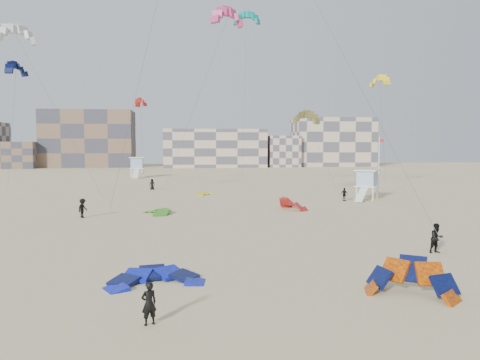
{
  "coord_description": "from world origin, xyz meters",
  "views": [
    {
      "loc": [
        0.42,
        -20.98,
        6.72
      ],
      "look_at": [
        3.62,
        6.0,
        4.74
      ],
      "focal_mm": 35.0,
      "sensor_mm": 36.0,
      "label": 1
    }
  ],
  "objects": [
    {
      "name": "ground",
      "position": [
        0.0,
        0.0,
        0.0
      ],
      "size": [
        320.0,
        320.0,
        0.0
      ],
      "primitive_type": "plane",
      "color": "tan",
      "rests_on": "ground"
    },
    {
      "name": "kite_ground_blue",
      "position": [
        -1.06,
        1.84,
        0.0
      ],
      "size": [
        5.18,
        5.37,
        2.03
      ],
      "primitive_type": null,
      "rotation": [
        0.22,
        0.0,
        0.18
      ],
      "color": "#1127D1",
      "rests_on": "ground"
    },
    {
      "name": "kite_ground_orange",
      "position": [
        10.46,
        -1.46,
        0.0
      ],
      "size": [
        5.62,
        5.59,
        4.09
      ],
      "primitive_type": null,
      "rotation": [
        0.92,
        0.0,
        -0.57
      ],
      "color": "#FF5C00",
      "rests_on": "ground"
    },
    {
      "name": "kite_ground_green",
      "position": [
        -2.44,
        25.66,
        0.0
      ],
      "size": [
        4.94,
        4.82,
        1.72
      ],
      "primitive_type": null,
      "rotation": [
        0.23,
        0.0,
        -1.13
      ],
      "color": "#329816",
      "rests_on": "ground"
    },
    {
      "name": "kite_ground_red_far",
      "position": [
        11.81,
        27.29,
        0.0
      ],
      "size": [
        4.95,
        4.89,
        3.82
      ],
      "primitive_type": null,
      "rotation": [
        0.74,
        0.0,
        1.92
      ],
      "color": "#B52A11",
      "rests_on": "ground"
    },
    {
      "name": "kite_ground_yellow",
      "position": [
        3.21,
        42.89,
        0.0
      ],
      "size": [
        4.22,
        4.23,
        1.48
      ],
      "primitive_type": null,
      "rotation": [
        0.24,
        0.0,
        0.78
      ],
      "color": "yellow",
      "rests_on": "ground"
    },
    {
      "name": "kitesurfer_main",
      "position": [
        -0.96,
        -3.55,
        0.82
      ],
      "size": [
        0.71,
        0.62,
        1.65
      ],
      "primitive_type": "imported",
      "rotation": [
        0.0,
        0.0,
        3.59
      ],
      "color": "black",
      "rests_on": "ground"
    },
    {
      "name": "kitesurfer_b",
      "position": [
        16.12,
        6.36,
        0.94
      ],
      "size": [
        1.04,
        0.89,
        1.88
      ],
      "primitive_type": "imported",
      "rotation": [
        0.0,
        0.0,
        0.21
      ],
      "color": "black",
      "rests_on": "ground"
    },
    {
      "name": "kitesurfer_c",
      "position": [
        -9.13,
        23.96,
        0.91
      ],
      "size": [
        1.11,
        1.34,
        1.81
      ],
      "primitive_type": "imported",
      "rotation": [
        0.0,
        0.0,
        1.13
      ],
      "color": "black",
      "rests_on": "ground"
    },
    {
      "name": "kitesurfer_d",
      "position": [
        19.82,
        33.99,
        0.82
      ],
      "size": [
        0.93,
        0.98,
        1.63
      ],
      "primitive_type": "imported",
      "rotation": [
        0.0,
        0.0,
        2.28
      ],
      "color": "black",
      "rests_on": "ground"
    },
    {
      "name": "kitesurfer_e",
      "position": [
        -4.57,
        51.58,
        0.85
      ],
      "size": [
        0.85,
        0.58,
        1.7
      ],
      "primitive_type": "imported",
      "rotation": [
        0.0,
        0.0,
        -0.05
      ],
      "color": "black",
      "rests_on": "ground"
    },
    {
      "name": "kitesurfer_f",
      "position": [
        28.73,
        52.21,
        0.86
      ],
      "size": [
        0.66,
        1.64,
        1.73
      ],
      "primitive_type": "imported",
      "rotation": [
        0.0,
        0.0,
        -1.48
      ],
      "color": "black",
      "rests_on": "ground"
    },
    {
      "name": "kite_fly_grey",
      "position": [
        -17.43,
        32.49,
        18.52
      ],
      "size": [
        11.8,
        5.52,
        19.02
      ],
      "rotation": [
        0.0,
        0.0,
        0.57
      ],
      "color": "white",
      "rests_on": "ground"
    },
    {
      "name": "kite_fly_pink",
      "position": [
        5.99,
        39.4,
        22.94
      ],
      "size": [
        11.34,
        13.24,
        23.46
      ],
      "rotation": [
        0.0,
        0.0,
        0.49
      ],
      "color": "#C3395D",
      "rests_on": "ground"
    },
    {
      "name": "kite_fly_olive",
      "position": [
        15.85,
        37.71,
        10.17
      ],
      "size": [
        4.71,
        10.45,
        10.5
      ],
      "rotation": [
        0.0,
        0.0,
        -0.61
      ],
      "color": "olive",
      "rests_on": "ground"
    },
    {
      "name": "kite_fly_yellow",
      "position": [
        29.03,
        45.62,
        16.15
      ],
      "size": [
        5.88,
        7.63,
        16.39
      ],
      "rotation": [
        0.0,
        0.0,
        -1.14
      ],
      "color": "yellow",
      "rests_on": "ground"
    },
    {
      "name": "kite_fly_navy",
      "position": [
        -21.39,
        44.04,
        16.68
      ],
      "size": [
        4.46,
        4.4,
        17.04
      ],
      "rotation": [
        0.0,
        0.0,
        1.21
      ],
      "color": "#0A1241",
      "rests_on": "ground"
    },
    {
      "name": "kite_fly_teal_b",
      "position": [
        10.51,
        55.17,
        27.07
      ],
      "size": [
        4.94,
        4.95,
        27.57
      ],
      "rotation": [
        0.0,
        0.0,
        -0.24
      ],
      "color": "#0A867D",
      "rests_on": "ground"
    },
    {
      "name": "kite_fly_red",
      "position": [
        -6.99,
        61.15,
        14.05
      ],
      "size": [
        3.98,
        7.84,
        14.19
      ],
      "rotation": [
        0.0,
        0.0,
        2.15
      ],
      "color": "#B52A11",
      "rests_on": "ground"
    },
    {
      "name": "lifeguard_tower_near",
      "position": [
        23.09,
        34.97,
        1.87
      ],
      "size": [
        3.74,
        5.67,
        3.77
      ],
      "rotation": [
        0.0,
        0.0,
        -0.65
      ],
      "color": "white",
      "rests_on": "ground"
    },
    {
      "name": "lifeguard_tower_far",
      "position": [
        -9.66,
        80.43,
        2.16
      ],
      "size": [
        3.09,
        5.93,
        4.36
      ],
      "rotation": [
        0.0,
        0.0,
        0.0
      ],
      "color": "white",
      "rests_on": "ground"
    },
    {
      "name": "flagpole",
      "position": [
        25.42,
        36.9,
        4.15
      ],
      "size": [
        0.64,
        0.1,
        7.91
      ],
      "color": "white",
      "rests_on": "ground"
    },
    {
      "name": "condo_west_b",
      "position": [
        -30.0,
        134.0,
        9.0
      ],
      "size": [
        28.0,
        14.0,
        18.0
      ],
      "primitive_type": "cube",
      "color": "brown",
      "rests_on": "ground"
    },
    {
      "name": "condo_mid",
      "position": [
        10.0,
        130.0,
        6.0
      ],
      "size": [
        32.0,
        16.0,
        12.0
      ],
      "primitive_type": "cube",
      "color": "#C4A98F",
      "rests_on": "ground"
    },
    {
      "name": "condo_east",
      "position": [
        50.0,
        132.0,
        8.0
      ],
      "size": [
        26.0,
        14.0,
        16.0
      ],
      "primitive_type": "cube",
      "color": "#C4A98F",
      "rests_on": "ground"
    },
    {
      "name": "condo_fill_left",
      "position": [
        -50.0,
        128.0,
        4.0
      ],
      "size": [
        12.0,
        10.0,
        8.0
      ],
      "primitive_type": "cube",
      "color": "brown",
      "rests_on": "ground"
    },
    {
      "name": "condo_fill_right",
      "position": [
        32.0,
        128.0,
        5.0
      ],
      "size": [
        10.0,
        10.0,
        10.0
      ],
      "primitive_type": "cube",
      "color": "#C4A98F",
      "rests_on": "ground"
    }
  ]
}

